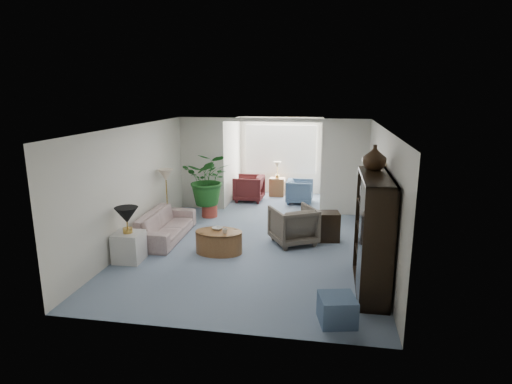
% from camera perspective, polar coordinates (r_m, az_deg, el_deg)
% --- Properties ---
extents(floor, '(6.00, 6.00, 0.00)m').
position_cam_1_polar(floor, '(8.72, -0.67, -7.96)').
color(floor, gray).
rests_on(floor, ground).
extents(sunroom_floor, '(2.60, 2.60, 0.00)m').
position_cam_1_polar(sunroom_floor, '(12.58, 2.70, -1.22)').
color(sunroom_floor, gray).
rests_on(sunroom_floor, ground).
extents(back_pier_left, '(1.20, 0.12, 2.50)m').
position_cam_1_polar(back_pier_left, '(11.65, -7.24, 3.79)').
color(back_pier_left, silver).
rests_on(back_pier_left, ground).
extents(back_pier_right, '(1.20, 0.12, 2.50)m').
position_cam_1_polar(back_pier_right, '(11.16, 11.80, 3.19)').
color(back_pier_right, silver).
rests_on(back_pier_right, ground).
extents(back_header, '(2.60, 0.12, 0.10)m').
position_cam_1_polar(back_header, '(11.11, 2.13, 9.65)').
color(back_header, silver).
rests_on(back_header, back_pier_left).
extents(window_pane, '(2.20, 0.02, 1.50)m').
position_cam_1_polar(window_pane, '(13.37, 3.35, 5.76)').
color(window_pane, white).
extents(window_blinds, '(2.20, 0.02, 1.50)m').
position_cam_1_polar(window_blinds, '(13.34, 3.33, 5.74)').
color(window_blinds, white).
extents(framed_picture, '(0.04, 0.50, 0.40)m').
position_cam_1_polar(framed_picture, '(8.08, 16.59, 2.31)').
color(framed_picture, beige).
extents(sofa, '(0.85, 2.07, 0.60)m').
position_cam_1_polar(sofa, '(9.58, -12.08, -4.38)').
color(sofa, beige).
rests_on(sofa, ground).
extents(end_table, '(0.53, 0.53, 0.57)m').
position_cam_1_polar(end_table, '(8.51, -16.70, -7.08)').
color(end_table, silver).
rests_on(end_table, ground).
extents(table_lamp, '(0.44, 0.44, 0.30)m').
position_cam_1_polar(table_lamp, '(8.31, -16.99, -2.99)').
color(table_lamp, black).
rests_on(table_lamp, end_table).
extents(floor_lamp, '(0.36, 0.36, 0.28)m').
position_cam_1_polar(floor_lamp, '(10.22, -12.03, 2.24)').
color(floor_lamp, beige).
rests_on(floor_lamp, ground).
extents(coffee_table, '(1.21, 1.21, 0.45)m').
position_cam_1_polar(coffee_table, '(8.61, -5.00, -6.70)').
color(coffee_table, brown).
rests_on(coffee_table, ground).
extents(coffee_bowl, '(0.26, 0.26, 0.05)m').
position_cam_1_polar(coffee_bowl, '(8.63, -5.19, -4.89)').
color(coffee_bowl, silver).
rests_on(coffee_bowl, coffee_table).
extents(coffee_cup, '(0.13, 0.13, 0.10)m').
position_cam_1_polar(coffee_cup, '(8.39, -4.22, -5.24)').
color(coffee_cup, beige).
rests_on(coffee_cup, coffee_table).
extents(wingback_chair, '(1.18, 1.19, 0.80)m').
position_cam_1_polar(wingback_chair, '(9.08, 5.03, -4.45)').
color(wingback_chair, '#645A4F').
rests_on(wingback_chair, ground).
extents(side_table_dark, '(0.59, 0.50, 0.63)m').
position_cam_1_polar(side_table_dark, '(9.36, 9.46, -4.57)').
color(side_table_dark, black).
rests_on(side_table_dark, ground).
extents(entertainment_cabinet, '(0.46, 1.71, 1.90)m').
position_cam_1_polar(entertainment_cabinet, '(7.08, 15.42, -5.42)').
color(entertainment_cabinet, black).
rests_on(entertainment_cabinet, ground).
extents(cabinet_urn, '(0.40, 0.40, 0.42)m').
position_cam_1_polar(cabinet_urn, '(7.30, 15.62, 4.51)').
color(cabinet_urn, '#311F10').
rests_on(cabinet_urn, entertainment_cabinet).
extents(ottoman, '(0.58, 0.58, 0.39)m').
position_cam_1_polar(ottoman, '(6.27, 10.83, -15.25)').
color(ottoman, slate).
rests_on(ottoman, ground).
extents(plant_pot, '(0.40, 0.40, 0.32)m').
position_cam_1_polar(plant_pot, '(11.07, -6.25, -2.49)').
color(plant_pot, '#A73C30').
rests_on(plant_pot, ground).
extents(house_plant, '(1.22, 1.06, 1.36)m').
position_cam_1_polar(house_plant, '(10.87, -6.36, 1.77)').
color(house_plant, '#1F5A1F').
rests_on(house_plant, plant_pot).
extents(sunroom_chair_blue, '(0.77, 0.75, 0.69)m').
position_cam_1_polar(sunroom_chair_blue, '(12.35, 5.89, 0.07)').
color(sunroom_chair_blue, slate).
rests_on(sunroom_chair_blue, ground).
extents(sunroom_chair_maroon, '(0.86, 0.83, 0.76)m').
position_cam_1_polar(sunroom_chair_maroon, '(12.52, -0.96, 0.52)').
color(sunroom_chair_maroon, '#511B1F').
rests_on(sunroom_chair_maroon, ground).
extents(sunroom_table, '(0.47, 0.37, 0.56)m').
position_cam_1_polar(sunroom_table, '(13.16, 2.86, 0.69)').
color(sunroom_table, brown).
rests_on(sunroom_table, ground).
extents(shelf_clutter, '(0.30, 1.17, 1.06)m').
position_cam_1_polar(shelf_clutter, '(6.96, 15.13, -4.52)').
color(shelf_clutter, '#302925').
rests_on(shelf_clutter, entertainment_cabinet).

